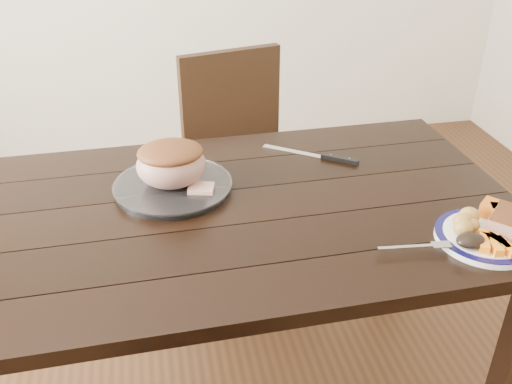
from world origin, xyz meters
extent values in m
cube|color=black|center=(0.00, 0.00, 0.73)|extent=(1.62, 0.93, 0.04)
cube|color=black|center=(-0.73, 0.36, 0.35)|extent=(0.07, 0.07, 0.71)
cube|color=black|center=(0.73, -0.36, 0.35)|extent=(0.07, 0.07, 0.71)
cube|color=black|center=(0.71, 0.38, 0.35)|extent=(0.07, 0.07, 0.71)
cube|color=black|center=(0.19, 0.65, 0.45)|extent=(0.51, 0.51, 0.04)
cube|color=black|center=(0.15, 0.84, 0.70)|extent=(0.42, 0.14, 0.46)
cube|color=black|center=(0.33, 0.87, 0.21)|extent=(0.04, 0.04, 0.43)
cube|color=black|center=(0.41, 0.52, 0.21)|extent=(0.04, 0.04, 0.43)
cube|color=black|center=(-0.02, 0.78, 0.21)|extent=(0.04, 0.04, 0.43)
cube|color=black|center=(0.06, 0.43, 0.21)|extent=(0.04, 0.04, 0.43)
cylinder|color=white|center=(0.61, -0.28, 0.76)|extent=(0.24, 0.24, 0.02)
torus|color=#0D0B3A|center=(0.61, -0.28, 0.77)|extent=(0.24, 0.24, 0.02)
cylinder|color=white|center=(-0.13, 0.12, 0.76)|extent=(0.33, 0.33, 0.02)
cube|color=tan|center=(0.66, -0.28, 0.79)|extent=(0.14, 0.13, 0.05)
ellipsoid|color=gold|center=(0.59, -0.23, 0.79)|extent=(0.05, 0.05, 0.04)
ellipsoid|color=gold|center=(0.56, -0.25, 0.79)|extent=(0.05, 0.04, 0.04)
ellipsoid|color=gold|center=(0.58, -0.26, 0.79)|extent=(0.04, 0.04, 0.03)
ellipsoid|color=gold|center=(0.54, -0.27, 0.79)|extent=(0.05, 0.04, 0.04)
cube|color=orange|center=(0.59, -0.34, 0.78)|extent=(0.03, 0.07, 0.02)
cube|color=orange|center=(0.61, -0.33, 0.78)|extent=(0.02, 0.07, 0.02)
cube|color=orange|center=(0.61, -0.35, 0.78)|extent=(0.03, 0.07, 0.02)
cube|color=orange|center=(0.57, -0.33, 0.78)|extent=(0.05, 0.07, 0.02)
cube|color=orange|center=(0.60, -0.31, 0.78)|extent=(0.05, 0.07, 0.02)
cube|color=orange|center=(0.68, -0.23, 0.79)|extent=(0.07, 0.06, 0.04)
cube|color=orange|center=(0.66, -0.20, 0.79)|extent=(0.07, 0.07, 0.04)
ellipsoid|color=black|center=(0.54, -0.32, 0.79)|extent=(0.07, 0.05, 0.03)
cube|color=silver|center=(0.39, -0.29, 0.77)|extent=(0.14, 0.02, 0.00)
cube|color=silver|center=(0.48, -0.30, 0.77)|extent=(0.05, 0.03, 0.00)
ellipsoid|color=#A57265|center=(-0.13, 0.12, 0.83)|extent=(0.19, 0.17, 0.13)
cube|color=tan|center=(-0.06, 0.07, 0.78)|extent=(0.08, 0.07, 0.02)
cube|color=silver|center=(0.26, 0.30, 0.75)|extent=(0.18, 0.13, 0.00)
cube|color=black|center=(0.39, 0.20, 0.76)|extent=(0.11, 0.09, 0.01)
camera|label=1|loc=(-0.17, -1.31, 1.57)|focal=40.00mm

